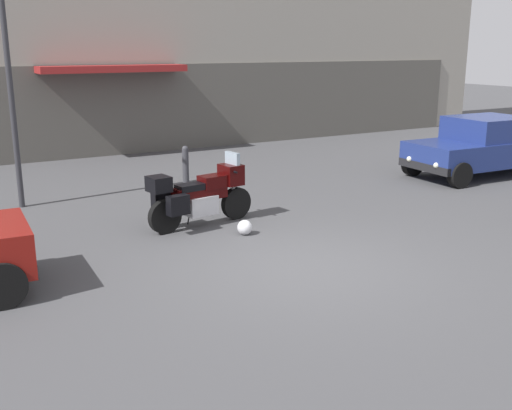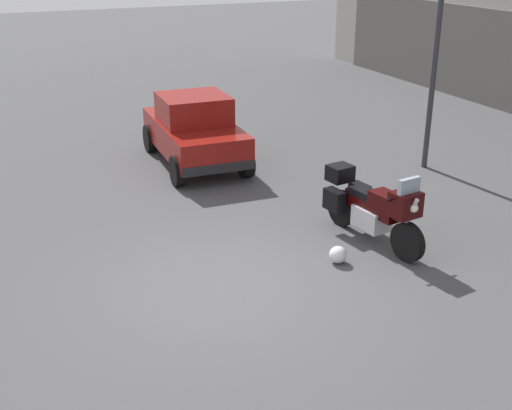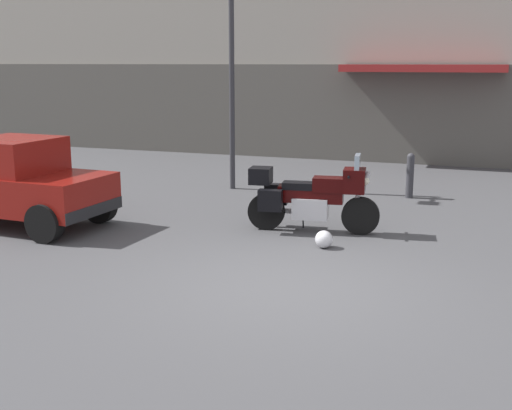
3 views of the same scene
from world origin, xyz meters
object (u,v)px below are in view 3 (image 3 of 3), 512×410
Objects in this scene: helmet at (324,239)px; car_compact_side at (14,183)px; motorcycle at (310,196)px; bollard_curbside at (410,174)px; streetlamp_curbside at (229,59)px.

helmet is 0.08× the size of car_compact_side.
bollard_curbside is (1.24, 3.54, -0.11)m from motorcycle.
streetlamp_curbside is 4.67m from bollard_curbside.
bollard_curbside is (0.76, 4.45, 0.37)m from helmet.
car_compact_side is 5.44m from streetlamp_curbside.
motorcycle reaches higher than helmet.
streetlamp_curbside is at bearing -173.39° from bollard_curbside.
helmet is at bearing -172.83° from car_compact_side.
streetlamp_curbside reaches higher than bollard_curbside.
motorcycle is 5.23m from car_compact_side.
motorcycle reaches higher than bollard_curbside.
motorcycle is at bearing 117.58° from helmet.
car_compact_side is (-5.05, -1.34, 0.15)m from motorcycle.
streetlamp_curbside is (2.32, 4.42, 2.16)m from car_compact_side.
streetlamp_curbside is at bearing 128.79° from helmet.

